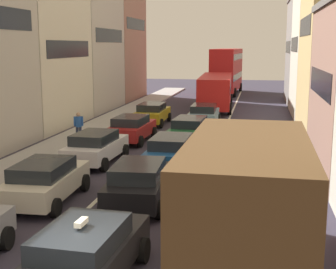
{
  "coord_description": "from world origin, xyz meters",
  "views": [
    {
      "loc": [
        3.86,
        -8.28,
        5.42
      ],
      "look_at": [
        0.0,
        12.0,
        1.6
      ],
      "focal_mm": 51.47,
      "sensor_mm": 36.0,
      "label": 1
    }
  ],
  "objects_px": {
    "pedestrian_far_sidewalk": "(79,125)",
    "bus_mid_queue_primary": "(216,89)",
    "sedan_centre_lane_fifth": "(204,114)",
    "wagon_right_lane_far": "(248,143)",
    "sedan_left_lane_fourth": "(132,128)",
    "coupe_centre_lane_fourth": "(190,130)",
    "sedan_right_lane_behind_truck": "(240,171)",
    "hatchback_centre_lane_third": "(172,151)",
    "sedan_left_lane_fifth": "(152,113)",
    "taxi_centre_lane_front": "(85,254)",
    "wagon_left_lane_second": "(45,180)",
    "bus_far_queue_secondary": "(227,69)",
    "sedan_left_lane_third": "(96,147)",
    "sedan_centre_lane_second": "(139,182)",
    "removalist_box_truck": "(248,204)"
  },
  "relations": [
    {
      "from": "sedan_centre_lane_second",
      "to": "coupe_centre_lane_fourth",
      "type": "relative_size",
      "value": 1.0
    },
    {
      "from": "bus_mid_queue_primary",
      "to": "coupe_centre_lane_fourth",
      "type": "bearing_deg",
      "value": 176.98
    },
    {
      "from": "wagon_left_lane_second",
      "to": "pedestrian_far_sidewalk",
      "type": "bearing_deg",
      "value": 13.22
    },
    {
      "from": "removalist_box_truck",
      "to": "coupe_centre_lane_fourth",
      "type": "relative_size",
      "value": 1.76
    },
    {
      "from": "sedan_centre_lane_second",
      "to": "coupe_centre_lane_fourth",
      "type": "xyz_separation_m",
      "value": [
        0.23,
        10.73,
        0.0
      ]
    },
    {
      "from": "sedan_left_lane_fourth",
      "to": "pedestrian_far_sidewalk",
      "type": "distance_m",
      "value": 3.07
    },
    {
      "from": "wagon_left_lane_second",
      "to": "sedan_left_lane_fifth",
      "type": "distance_m",
      "value": 17.27
    },
    {
      "from": "sedan_right_lane_behind_truck",
      "to": "sedan_centre_lane_fifth",
      "type": "bearing_deg",
      "value": 13.23
    },
    {
      "from": "wagon_left_lane_second",
      "to": "sedan_right_lane_behind_truck",
      "type": "xyz_separation_m",
      "value": [
        6.63,
        2.52,
        0.0
      ]
    },
    {
      "from": "wagon_left_lane_second",
      "to": "wagon_right_lane_far",
      "type": "relative_size",
      "value": 1.0
    },
    {
      "from": "sedan_right_lane_behind_truck",
      "to": "sedan_centre_lane_second",
      "type": "bearing_deg",
      "value": 123.33
    },
    {
      "from": "sedan_left_lane_third",
      "to": "sedan_left_lane_fourth",
      "type": "bearing_deg",
      "value": -1.04
    },
    {
      "from": "sedan_centre_lane_second",
      "to": "sedan_right_lane_behind_truck",
      "type": "height_order",
      "value": "same"
    },
    {
      "from": "removalist_box_truck",
      "to": "taxi_centre_lane_front",
      "type": "bearing_deg",
      "value": 101.81
    },
    {
      "from": "sedan_right_lane_behind_truck",
      "to": "bus_far_queue_secondary",
      "type": "distance_m",
      "value": 37.3
    },
    {
      "from": "sedan_left_lane_fourth",
      "to": "pedestrian_far_sidewalk",
      "type": "bearing_deg",
      "value": 98.6
    },
    {
      "from": "sedan_centre_lane_second",
      "to": "sedan_centre_lane_fifth",
      "type": "height_order",
      "value": "same"
    },
    {
      "from": "removalist_box_truck",
      "to": "wagon_right_lane_far",
      "type": "distance_m",
      "value": 12.84
    },
    {
      "from": "coupe_centre_lane_fourth",
      "to": "sedan_right_lane_behind_truck",
      "type": "bearing_deg",
      "value": -157.17
    },
    {
      "from": "hatchback_centre_lane_third",
      "to": "sedan_left_lane_fifth",
      "type": "xyz_separation_m",
      "value": [
        -3.53,
        11.78,
        0.0
      ]
    },
    {
      "from": "coupe_centre_lane_fourth",
      "to": "sedan_left_lane_fourth",
      "type": "height_order",
      "value": "same"
    },
    {
      "from": "sedan_left_lane_fourth",
      "to": "wagon_right_lane_far",
      "type": "relative_size",
      "value": 1.0
    },
    {
      "from": "sedan_left_lane_fifth",
      "to": "hatchback_centre_lane_third",
      "type": "bearing_deg",
      "value": -163.33
    },
    {
      "from": "coupe_centre_lane_fourth",
      "to": "sedan_centre_lane_second",
      "type": "bearing_deg",
      "value": -178.29
    },
    {
      "from": "sedan_centre_lane_fifth",
      "to": "wagon_right_lane_far",
      "type": "distance_m",
      "value": 9.78
    },
    {
      "from": "hatchback_centre_lane_third",
      "to": "sedan_right_lane_behind_truck",
      "type": "distance_m",
      "value": 4.32
    },
    {
      "from": "removalist_box_truck",
      "to": "sedan_left_lane_fourth",
      "type": "relative_size",
      "value": 1.77
    },
    {
      "from": "sedan_centre_lane_second",
      "to": "sedan_centre_lane_fifth",
      "type": "relative_size",
      "value": 1.02
    },
    {
      "from": "hatchback_centre_lane_third",
      "to": "bus_far_queue_secondary",
      "type": "height_order",
      "value": "bus_far_queue_secondary"
    },
    {
      "from": "sedan_centre_lane_fifth",
      "to": "wagon_left_lane_second",
      "type": "bearing_deg",
      "value": 167.29
    },
    {
      "from": "wagon_right_lane_far",
      "to": "bus_far_queue_secondary",
      "type": "distance_m",
      "value": 31.85
    },
    {
      "from": "sedan_left_lane_fourth",
      "to": "wagon_right_lane_far",
      "type": "xyz_separation_m",
      "value": [
        6.63,
        -3.05,
        0.0
      ]
    },
    {
      "from": "wagon_left_lane_second",
      "to": "taxi_centre_lane_front",
      "type": "bearing_deg",
      "value": -149.32
    },
    {
      "from": "wagon_left_lane_second",
      "to": "coupe_centre_lane_fourth",
      "type": "xyz_separation_m",
      "value": [
        3.5,
        11.17,
        0.0
      ]
    },
    {
      "from": "sedan_left_lane_fourth",
      "to": "sedan_right_lane_behind_truck",
      "type": "xyz_separation_m",
      "value": [
        6.49,
        -8.55,
        0.0
      ]
    },
    {
      "from": "removalist_box_truck",
      "to": "sedan_left_lane_fourth",
      "type": "bearing_deg",
      "value": 24.35
    },
    {
      "from": "sedan_centre_lane_fifth",
      "to": "pedestrian_far_sidewalk",
      "type": "height_order",
      "value": "pedestrian_far_sidewalk"
    },
    {
      "from": "wagon_left_lane_second",
      "to": "sedan_centre_lane_fifth",
      "type": "bearing_deg",
      "value": -13.66
    },
    {
      "from": "taxi_centre_lane_front",
      "to": "hatchback_centre_lane_third",
      "type": "distance_m",
      "value": 10.96
    },
    {
      "from": "coupe_centre_lane_fourth",
      "to": "sedan_centre_lane_fifth",
      "type": "distance_m",
      "value": 6.09
    },
    {
      "from": "sedan_left_lane_fourth",
      "to": "sedan_left_lane_fifth",
      "type": "bearing_deg",
      "value": 3.72
    },
    {
      "from": "sedan_left_lane_third",
      "to": "removalist_box_truck",
      "type": "bearing_deg",
      "value": -143.34
    },
    {
      "from": "sedan_centre_lane_second",
      "to": "wagon_right_lane_far",
      "type": "distance_m",
      "value": 8.35
    },
    {
      "from": "coupe_centre_lane_fourth",
      "to": "sedan_right_lane_behind_truck",
      "type": "xyz_separation_m",
      "value": [
        3.13,
        -8.65,
        0.0
      ]
    },
    {
      "from": "sedan_left_lane_third",
      "to": "coupe_centre_lane_fourth",
      "type": "height_order",
      "value": "same"
    },
    {
      "from": "hatchback_centre_lane_third",
      "to": "wagon_right_lane_far",
      "type": "relative_size",
      "value": 0.99
    },
    {
      "from": "sedan_centre_lane_fifth",
      "to": "pedestrian_far_sidewalk",
      "type": "xyz_separation_m",
      "value": [
        -6.48,
        -6.54,
        0.15
      ]
    },
    {
      "from": "sedan_left_lane_fourth",
      "to": "bus_far_queue_secondary",
      "type": "height_order",
      "value": "bus_far_queue_secondary"
    },
    {
      "from": "pedestrian_far_sidewalk",
      "to": "bus_mid_queue_primary",
      "type": "bearing_deg",
      "value": -42.09
    },
    {
      "from": "sedan_left_lane_fifth",
      "to": "bus_mid_queue_primary",
      "type": "xyz_separation_m",
      "value": [
        3.61,
        8.79,
        0.96
      ]
    }
  ]
}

